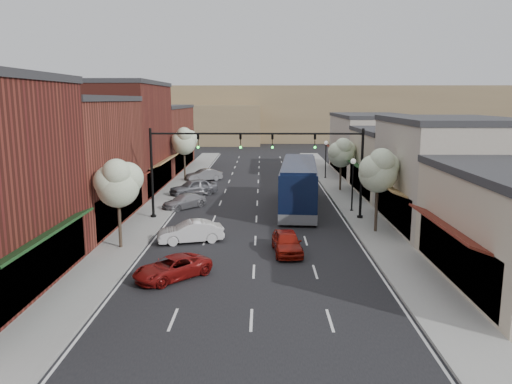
{
  "coord_description": "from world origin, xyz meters",
  "views": [
    {
      "loc": [
        0.45,
        -29.59,
        9.12
      ],
      "look_at": [
        -0.03,
        7.66,
        2.2
      ],
      "focal_mm": 35.0,
      "sensor_mm": 36.0,
      "label": 1
    }
  ],
  "objects_px": {
    "tree_right_far": "(342,152)",
    "red_hatchback": "(287,242)",
    "parked_car_a": "(172,268)",
    "parked_car_c": "(184,201)",
    "parked_car_d": "(193,187)",
    "tree_left_near": "(118,182)",
    "parked_car_b": "(190,232)",
    "signal_mast_right": "(331,160)",
    "lamp_post_far": "(326,153)",
    "lamp_post_near": "(353,176)",
    "coach_bus": "(299,185)",
    "parked_car_e": "(204,175)",
    "tree_right_near": "(379,170)",
    "tree_left_far": "(184,141)",
    "signal_mast_left": "(183,160)"
  },
  "relations": [
    {
      "from": "parked_car_d",
      "to": "tree_right_far",
      "type": "bearing_deg",
      "value": 66.27
    },
    {
      "from": "tree_left_near",
      "to": "red_hatchback",
      "type": "bearing_deg",
      "value": -3.62
    },
    {
      "from": "tree_right_far",
      "to": "red_hatchback",
      "type": "xyz_separation_m",
      "value": [
        -6.41,
        -20.64,
        -3.3
      ]
    },
    {
      "from": "lamp_post_near",
      "to": "parked_car_b",
      "type": "xyz_separation_m",
      "value": [
        -12.0,
        -8.9,
        -2.31
      ]
    },
    {
      "from": "signal_mast_left",
      "to": "lamp_post_near",
      "type": "distance_m",
      "value": 13.75
    },
    {
      "from": "signal_mast_right",
      "to": "tree_left_far",
      "type": "xyz_separation_m",
      "value": [
        -13.87,
        17.95,
        -0.02
      ]
    },
    {
      "from": "parked_car_c",
      "to": "parked_car_e",
      "type": "distance_m",
      "value": 14.59
    },
    {
      "from": "lamp_post_far",
      "to": "coach_bus",
      "type": "bearing_deg",
      "value": -104.77
    },
    {
      "from": "signal_mast_right",
      "to": "lamp_post_far",
      "type": "bearing_deg",
      "value": 83.78
    },
    {
      "from": "parked_car_a",
      "to": "parked_car_d",
      "type": "bearing_deg",
      "value": 140.44
    },
    {
      "from": "parked_car_e",
      "to": "signal_mast_left",
      "type": "bearing_deg",
      "value": -25.91
    },
    {
      "from": "parked_car_a",
      "to": "coach_bus",
      "type": "bearing_deg",
      "value": 110.83
    },
    {
      "from": "parked_car_e",
      "to": "parked_car_b",
      "type": "bearing_deg",
      "value": -23.11
    },
    {
      "from": "tree_right_far",
      "to": "parked_car_c",
      "type": "height_order",
      "value": "tree_right_far"
    },
    {
      "from": "parked_car_d",
      "to": "coach_bus",
      "type": "bearing_deg",
      "value": 25.99
    },
    {
      "from": "tree_left_near",
      "to": "coach_bus",
      "type": "distance_m",
      "value": 16.8
    },
    {
      "from": "tree_right_near",
      "to": "coach_bus",
      "type": "xyz_separation_m",
      "value": [
        -4.83,
        7.8,
        -2.38
      ]
    },
    {
      "from": "signal_mast_right",
      "to": "lamp_post_near",
      "type": "xyz_separation_m",
      "value": [
        2.18,
        2.5,
        -1.62
      ]
    },
    {
      "from": "signal_mast_right",
      "to": "lamp_post_far",
      "type": "distance_m",
      "value": 20.19
    },
    {
      "from": "lamp_post_near",
      "to": "parked_car_e",
      "type": "distance_m",
      "value": 21.34
    },
    {
      "from": "signal_mast_right",
      "to": "lamp_post_far",
      "type": "relative_size",
      "value": 1.85
    },
    {
      "from": "tree_left_near",
      "to": "red_hatchback",
      "type": "xyz_separation_m",
      "value": [
        10.19,
        -0.64,
        -3.53
      ]
    },
    {
      "from": "lamp_post_near",
      "to": "parked_car_d",
      "type": "distance_m",
      "value": 15.9
    },
    {
      "from": "tree_right_near",
      "to": "lamp_post_near",
      "type": "bearing_deg",
      "value": 94.77
    },
    {
      "from": "tree_left_near",
      "to": "lamp_post_near",
      "type": "distance_m",
      "value": 19.25
    },
    {
      "from": "coach_bus",
      "to": "parked_car_b",
      "type": "relative_size",
      "value": 3.14
    },
    {
      "from": "parked_car_a",
      "to": "parked_car_d",
      "type": "relative_size",
      "value": 0.9
    },
    {
      "from": "lamp_post_near",
      "to": "parked_car_a",
      "type": "height_order",
      "value": "lamp_post_near"
    },
    {
      "from": "signal_mast_right",
      "to": "parked_car_d",
      "type": "xyz_separation_m",
      "value": [
        -11.82,
        9.71,
        -3.83
      ]
    },
    {
      "from": "parked_car_c",
      "to": "parked_car_d",
      "type": "height_order",
      "value": "parked_car_d"
    },
    {
      "from": "parked_car_b",
      "to": "coach_bus",
      "type": "bearing_deg",
      "value": 126.88
    },
    {
      "from": "parked_car_a",
      "to": "parked_car_c",
      "type": "distance_m",
      "value": 17.07
    },
    {
      "from": "tree_right_far",
      "to": "parked_car_d",
      "type": "relative_size",
      "value": 1.17
    },
    {
      "from": "lamp_post_near",
      "to": "parked_car_d",
      "type": "xyz_separation_m",
      "value": [
        -14.0,
        7.21,
        -2.22
      ]
    },
    {
      "from": "red_hatchback",
      "to": "parked_car_d",
      "type": "xyz_separation_m",
      "value": [
        -8.14,
        18.41,
        0.1
      ]
    },
    {
      "from": "red_hatchback",
      "to": "parked_car_e",
      "type": "bearing_deg",
      "value": 102.49
    },
    {
      "from": "lamp_post_near",
      "to": "lamp_post_far",
      "type": "relative_size",
      "value": 1.0
    },
    {
      "from": "coach_bus",
      "to": "parked_car_e",
      "type": "relative_size",
      "value": 3.25
    },
    {
      "from": "signal_mast_left",
      "to": "parked_car_a",
      "type": "xyz_separation_m",
      "value": [
        1.42,
        -13.1,
        -4.04
      ]
    },
    {
      "from": "red_hatchback",
      "to": "parked_car_c",
      "type": "height_order",
      "value": "red_hatchback"
    },
    {
      "from": "lamp_post_near",
      "to": "lamp_post_far",
      "type": "bearing_deg",
      "value": 90.0
    },
    {
      "from": "coach_bus",
      "to": "red_hatchback",
      "type": "bearing_deg",
      "value": -92.59
    },
    {
      "from": "signal_mast_right",
      "to": "signal_mast_left",
      "type": "height_order",
      "value": "same"
    },
    {
      "from": "tree_left_far",
      "to": "coach_bus",
      "type": "distance_m",
      "value": 18.61
    },
    {
      "from": "coach_bus",
      "to": "parked_car_e",
      "type": "bearing_deg",
      "value": 128.11
    },
    {
      "from": "parked_car_c",
      "to": "tree_left_far",
      "type": "bearing_deg",
      "value": 140.06
    },
    {
      "from": "tree_right_far",
      "to": "parked_car_c",
      "type": "bearing_deg",
      "value": -150.9
    },
    {
      "from": "signal_mast_right",
      "to": "parked_car_b",
      "type": "distance_m",
      "value": 12.36
    },
    {
      "from": "tree_left_near",
      "to": "parked_car_b",
      "type": "bearing_deg",
      "value": 22.2
    },
    {
      "from": "tree_right_far",
      "to": "parked_car_a",
      "type": "height_order",
      "value": "tree_right_far"
    }
  ]
}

